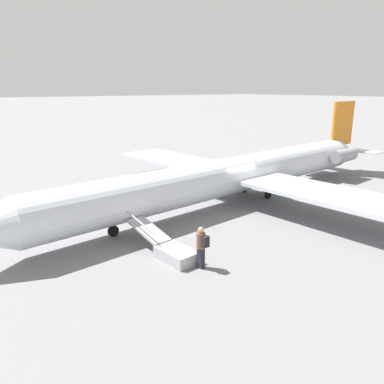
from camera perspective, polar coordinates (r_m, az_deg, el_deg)
ground_plane at (r=23.61m, az=5.76°, el=-1.66°), size 600.00×600.00×0.00m
airplane_main at (r=23.79m, az=7.31°, el=2.81°), size 30.92×23.82×5.91m
boarding_stairs at (r=16.08m, az=-3.30°, el=-8.73°), size 1.32×4.08×1.54m
passenger at (r=14.89m, az=1.45°, el=-8.04°), size 0.36×0.55×1.74m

